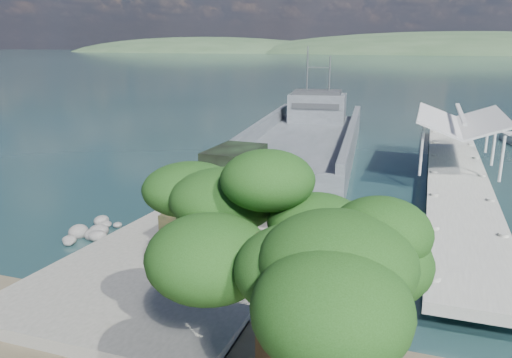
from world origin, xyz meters
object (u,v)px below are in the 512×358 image
landing_craft (304,147)px  soldier (186,230)px  military_truck (224,190)px  pier (456,161)px  overhang_tree (254,232)px

landing_craft → soldier: (-0.15, -24.20, 0.46)m
military_truck → soldier: (-0.65, -3.43, -1.19)m
landing_craft → military_truck: bearing=-94.5°
pier → landing_craft: size_ratio=1.18×
landing_craft → pier: bearing=-26.1°
military_truck → soldier: 3.68m
soldier → landing_craft: bearing=73.6°
pier → landing_craft: 14.06m
overhang_tree → landing_craft: bearing=101.5°
soldier → overhang_tree: size_ratio=0.21×
military_truck → overhang_tree: overhang_tree is taller
pier → overhang_tree: (-6.23, -29.36, 4.25)m
landing_craft → soldier: bearing=-96.2°
military_truck → soldier: military_truck is taller
landing_craft → soldier: size_ratio=21.86×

